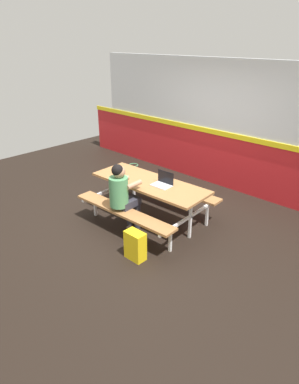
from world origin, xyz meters
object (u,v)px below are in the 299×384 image
student_nearer (122,193)px  backpack_dark (136,246)px  laptop_silver (163,183)px  picnic_table_main (150,191)px  tote_bag_bright (134,175)px

student_nearer → backpack_dark: (0.69, -0.39, -0.49)m
laptop_silver → student_nearer: bearing=-117.5°
picnic_table_main → backpack_dark: 1.19m
backpack_dark → tote_bag_bright: bearing=136.7°
laptop_silver → backpack_dark: size_ratio=0.75×
laptop_silver → tote_bag_bright: (-1.67, 0.93, -0.59)m
backpack_dark → student_nearer: bearing=150.5°
picnic_table_main → student_nearer: bearing=-96.0°
laptop_silver → tote_bag_bright: 2.00m
picnic_table_main → tote_bag_bright: picnic_table_main is taller
backpack_dark → tote_bag_bright: (-2.04, 1.92, -0.02)m
picnic_table_main → laptop_silver: laptop_silver is taller
picnic_table_main → laptop_silver: size_ratio=6.38×
backpack_dark → tote_bag_bright: size_ratio=1.02×
laptop_silver → backpack_dark: bearing=-69.7°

